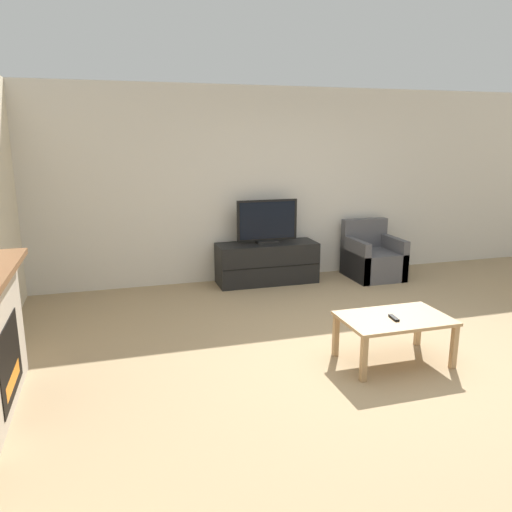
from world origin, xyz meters
TOP-DOWN VIEW (x-y plane):
  - ground_plane at (0.00, 0.00)m, footprint 24.00×24.00m
  - wall_back at (0.00, 2.88)m, footprint 12.00×0.06m
  - tv_stand at (-0.36, 2.56)m, footprint 1.41×0.50m
  - tv at (-0.36, 2.56)m, footprint 0.86×0.18m
  - armchair at (1.21, 2.40)m, footprint 0.70×0.76m
  - coffee_table at (-0.04, -0.22)m, footprint 0.97×0.62m
  - remote at (-0.07, -0.26)m, footprint 0.06×0.15m

SIDE VIEW (x-z plane):
  - ground_plane at x=0.00m, z-range 0.00..0.00m
  - armchair at x=1.21m, z-range -0.14..0.69m
  - tv_stand at x=-0.36m, z-range 0.00..0.57m
  - coffee_table at x=-0.04m, z-range 0.16..0.60m
  - remote at x=-0.07m, z-range 0.43..0.45m
  - tv at x=-0.36m, z-range 0.55..1.16m
  - wall_back at x=0.00m, z-range 0.00..2.70m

